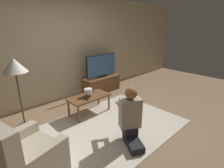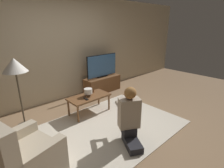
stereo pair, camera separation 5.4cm
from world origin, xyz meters
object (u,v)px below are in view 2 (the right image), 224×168
(armchair, at_px, (21,159))
(person_kneeling, at_px, (129,115))
(floor_lamp, at_px, (15,69))
(table_lamp, at_px, (88,92))
(coffee_table, at_px, (89,98))
(tv, at_px, (102,66))

(armchair, bearing_deg, person_kneeling, -117.87)
(floor_lamp, xyz_separation_m, person_kneeling, (1.14, -1.69, -0.66))
(table_lamp, bearing_deg, person_kneeling, -94.04)
(floor_lamp, bearing_deg, coffee_table, -19.03)
(armchair, bearing_deg, tv, -71.27)
(coffee_table, relative_size, person_kneeling, 0.95)
(coffee_table, bearing_deg, person_kneeling, -94.51)
(tv, relative_size, floor_lamp, 0.76)
(table_lamp, bearing_deg, tv, 37.25)
(tv, relative_size, table_lamp, 5.68)
(coffee_table, bearing_deg, floor_lamp, 160.97)
(tv, bearing_deg, person_kneeling, -119.21)
(tv, xyz_separation_m, person_kneeling, (-1.17, -2.10, -0.29))
(floor_lamp, distance_m, person_kneeling, 2.14)
(coffee_table, height_order, floor_lamp, floor_lamp)
(floor_lamp, relative_size, armchair, 1.44)
(tv, relative_size, person_kneeling, 1.07)
(armchair, bearing_deg, coffee_table, -75.78)
(table_lamp, bearing_deg, floor_lamp, 161.35)
(coffee_table, distance_m, armchair, 1.86)
(floor_lamp, bearing_deg, tv, 9.98)
(person_kneeling, height_order, table_lamp, person_kneeling)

